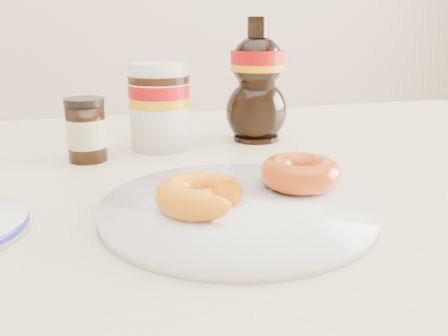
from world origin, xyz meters
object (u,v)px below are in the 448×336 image
object	(u,v)px
nutella_jar	(159,103)
dark_jar	(86,130)
dining_table	(215,237)
plate	(237,208)
donut_whole	(301,173)
donut_bitten	(200,195)
syrup_bottle	(257,80)

from	to	relation	value
nutella_jar	dark_jar	distance (m)	0.12
nutella_jar	dining_table	bearing A→B (deg)	-75.25
plate	nutella_jar	world-z (taller)	nutella_jar
donut_whole	dark_jar	xyz separation A→B (m)	(-0.22, 0.22, 0.01)
donut_bitten	syrup_bottle	world-z (taller)	syrup_bottle
donut_whole	nutella_jar	size ratio (longest dim) A/B	0.68
donut_bitten	nutella_jar	xyz separation A→B (m)	(0.01, 0.30, 0.04)
donut_whole	dark_jar	world-z (taller)	dark_jar
donut_bitten	syrup_bottle	size ratio (longest dim) A/B	0.44
nutella_jar	dark_jar	bearing A→B (deg)	-158.38
plate	dark_jar	bearing A→B (deg)	119.38
dining_table	plate	distance (m)	0.16
syrup_bottle	dark_jar	xyz separation A→B (m)	(-0.27, -0.05, -0.05)
donut_bitten	syrup_bottle	bearing A→B (deg)	64.85
syrup_bottle	dining_table	bearing A→B (deg)	-123.73
plate	donut_whole	world-z (taller)	donut_whole
donut_bitten	plate	bearing A→B (deg)	15.91
donut_whole	nutella_jar	world-z (taller)	nutella_jar
dark_jar	syrup_bottle	bearing A→B (deg)	11.44
plate	dark_jar	world-z (taller)	dark_jar
donut_bitten	syrup_bottle	xyz separation A→B (m)	(0.17, 0.31, 0.07)
plate	syrup_bottle	size ratio (longest dim) A/B	1.43
donut_whole	nutella_jar	bearing A→B (deg)	113.05
syrup_bottle	plate	bearing A→B (deg)	-112.43
dark_jar	nutella_jar	bearing A→B (deg)	21.62
donut_whole	dining_table	bearing A→B (deg)	124.21
dining_table	donut_bitten	distance (m)	0.19
donut_bitten	donut_whole	world-z (taller)	donut_whole
donut_whole	syrup_bottle	xyz separation A→B (m)	(0.04, 0.28, 0.07)
nutella_jar	dark_jar	world-z (taller)	nutella_jar
dining_table	syrup_bottle	bearing A→B (deg)	56.27
donut_whole	nutella_jar	distance (m)	0.29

